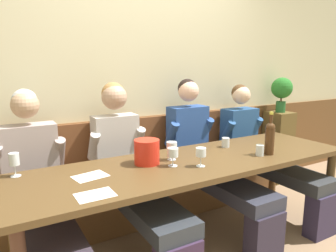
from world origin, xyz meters
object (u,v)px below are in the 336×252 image
at_px(dining_table, 194,169).
at_px(wine_glass_center_front, 173,153).
at_px(person_center_left_seat, 38,190).
at_px(wine_bottle_amber_mid, 270,137).
at_px(wine_glass_right_end, 172,147).
at_px(wall_bench, 154,187).
at_px(potted_plant, 282,90).
at_px(person_center_right_seat, 131,169).
at_px(ice_bucket, 147,152).
at_px(wine_glass_mid_right, 201,153).
at_px(person_left_seat, 208,155).
at_px(wine_glass_center_rear, 14,161).
at_px(person_right_seat, 262,149).
at_px(water_tumbler_right, 226,142).
at_px(water_tumbler_left, 260,150).

distance_m(dining_table, wine_glass_center_front, 0.27).
bearing_deg(wine_glass_center_front, person_center_left_seat, 158.21).
height_order(wine_bottle_amber_mid, wine_glass_right_end, wine_bottle_amber_mid).
distance_m(wall_bench, wine_bottle_amber_mid, 1.20).
relative_size(wine_bottle_amber_mid, potted_plant, 0.82).
xyz_separation_m(wine_bottle_amber_mid, wine_glass_right_end, (-0.75, 0.26, -0.04)).
bearing_deg(person_center_right_seat, wall_bench, 42.85).
bearing_deg(ice_bucket, wine_glass_mid_right, -39.31).
height_order(person_left_seat, wine_glass_center_rear, person_left_seat).
relative_size(person_right_seat, ice_bucket, 6.70).
xyz_separation_m(person_left_seat, water_tumbler_right, (0.08, -0.15, 0.15)).
height_order(person_center_left_seat, wine_glass_mid_right, person_center_left_seat).
xyz_separation_m(person_center_left_seat, potted_plant, (2.84, 0.40, 0.54)).
xyz_separation_m(person_left_seat, wine_glass_right_end, (-0.52, -0.23, 0.21)).
bearing_deg(water_tumbler_left, wine_glass_center_front, 170.27).
height_order(wine_glass_center_rear, wine_glass_right_end, wine_glass_center_rear).
bearing_deg(potted_plant, water_tumbler_left, -145.19).
bearing_deg(dining_table, wall_bench, 90.00).
xyz_separation_m(person_center_left_seat, person_center_right_seat, (0.69, 0.01, 0.03)).
bearing_deg(person_center_right_seat, wine_glass_right_end, -43.89).
xyz_separation_m(wine_bottle_amber_mid, water_tumbler_left, (-0.09, 0.01, -0.10)).
xyz_separation_m(wall_bench, person_right_seat, (1.06, -0.36, 0.32)).
distance_m(wall_bench, wine_glass_mid_right, 0.99).
relative_size(wall_bench, person_center_left_seat, 2.31).
distance_m(wall_bench, wine_glass_center_rear, 1.37).
bearing_deg(person_left_seat, person_right_seat, -0.92).
height_order(wall_bench, person_center_right_seat, person_center_right_seat).
bearing_deg(wine_glass_right_end, person_center_left_seat, 167.02).
relative_size(person_center_left_seat, wine_bottle_amber_mid, 3.68).
distance_m(person_left_seat, wine_glass_center_rear, 1.58).
bearing_deg(wall_bench, wine_glass_mid_right, -93.16).
distance_m(person_right_seat, wine_bottle_amber_mid, 0.72).
relative_size(person_center_right_seat, person_right_seat, 1.05).
height_order(person_right_seat, wine_glass_center_rear, person_right_seat).
bearing_deg(person_left_seat, wine_glass_right_end, -156.04).
relative_size(wine_bottle_amber_mid, water_tumbler_left, 3.93).
relative_size(wine_bottle_amber_mid, water_tumbler_right, 4.16).
bearing_deg(water_tumbler_left, potted_plant, 34.81).
height_order(person_left_seat, wine_glass_center_front, person_left_seat).
relative_size(water_tumbler_left, potted_plant, 0.21).
relative_size(person_center_right_seat, wine_glass_center_rear, 8.36).
relative_size(wine_glass_center_front, potted_plant, 0.32).
relative_size(dining_table, person_right_seat, 2.13).
bearing_deg(ice_bucket, person_right_seat, 8.39).
relative_size(wall_bench, water_tumbler_right, 35.32).
height_order(wine_glass_center_rear, wine_glass_center_front, wine_glass_center_rear).
distance_m(person_left_seat, wine_glass_center_front, 0.72).
relative_size(person_left_seat, potted_plant, 3.12).
bearing_deg(wine_glass_center_front, wall_bench, 73.34).
distance_m(wall_bench, wine_glass_right_end, 0.82).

